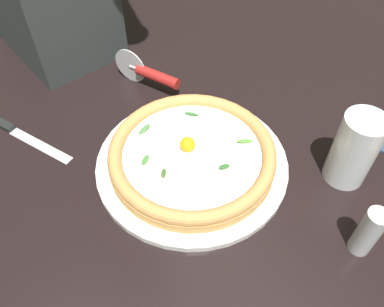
% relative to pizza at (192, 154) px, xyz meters
% --- Properties ---
extents(ground_plane, '(2.40, 2.40, 0.03)m').
position_rel_pizza_xyz_m(ground_plane, '(-0.02, 0.02, -0.04)').
color(ground_plane, black).
rests_on(ground_plane, ground).
extents(pizza_plate, '(0.33, 0.33, 0.01)m').
position_rel_pizza_xyz_m(pizza_plate, '(0.00, 0.00, -0.02)').
color(pizza_plate, white).
rests_on(pizza_plate, ground).
extents(pizza, '(0.29, 0.29, 0.05)m').
position_rel_pizza_xyz_m(pizza, '(0.00, 0.00, 0.00)').
color(pizza, '#E1A457').
rests_on(pizza, pizza_plate).
extents(pizza_cutter, '(0.06, 0.15, 0.08)m').
position_rel_pizza_xyz_m(pizza_cutter, '(-0.08, -0.22, 0.01)').
color(pizza_cutter, silver).
rests_on(pizza_cutter, ground).
extents(table_knife, '(0.08, 0.22, 0.01)m').
position_rel_pizza_xyz_m(table_knife, '(0.20, -0.29, -0.03)').
color(table_knife, silver).
rests_on(table_knife, ground).
extents(drinking_glass, '(0.07, 0.07, 0.13)m').
position_rel_pizza_xyz_m(drinking_glass, '(-0.18, 0.19, 0.03)').
color(drinking_glass, silver).
rests_on(drinking_glass, ground).
extents(pepper_shaker, '(0.03, 0.03, 0.09)m').
position_rel_pizza_xyz_m(pepper_shaker, '(-0.08, 0.28, 0.02)').
color(pepper_shaker, silver).
rests_on(pepper_shaker, ground).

